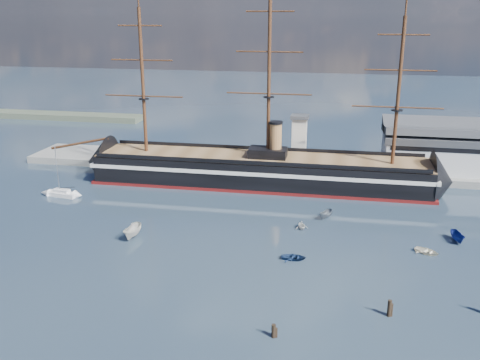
# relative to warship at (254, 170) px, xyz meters

# --- Properties ---
(ground) EXTENTS (600.00, 600.00, 0.00)m
(ground) POSITION_rel_warship_xyz_m (7.81, -20.00, -4.04)
(ground) COLOR #203043
(ground) RESTS_ON ground
(quay) EXTENTS (180.00, 18.00, 2.00)m
(quay) POSITION_rel_warship_xyz_m (17.81, 16.00, -4.04)
(quay) COLOR slate
(quay) RESTS_ON ground
(quay_tower) EXTENTS (5.00, 5.00, 15.00)m
(quay_tower) POSITION_rel_warship_xyz_m (10.81, 13.00, 5.72)
(quay_tower) COLOR silver
(quay_tower) RESTS_ON ground
(warship) EXTENTS (112.97, 17.26, 53.94)m
(warship) POSITION_rel_warship_xyz_m (0.00, 0.00, 0.00)
(warship) COLOR black
(warship) RESTS_ON ground
(sailboat) EXTENTS (8.43, 3.60, 13.06)m
(sailboat) POSITION_rel_warship_xyz_m (-46.01, -19.31, -3.21)
(sailboat) COLOR silver
(sailboat) RESTS_ON ground
(motorboat_a) EXTENTS (7.82, 3.03, 3.10)m
(motorboat_a) POSITION_rel_warship_xyz_m (-18.31, -40.30, -4.04)
(motorboat_a) COLOR beige
(motorboat_a) RESTS_ON ground
(motorboat_b) EXTENTS (1.34, 2.98, 1.36)m
(motorboat_b) POSITION_rel_warship_xyz_m (15.40, -44.02, -4.04)
(motorboat_b) COLOR navy
(motorboat_b) RESTS_ON ground
(motorboat_c) EXTENTS (5.80, 4.11, 2.19)m
(motorboat_c) POSITION_rel_warship_xyz_m (20.40, -21.52, -4.04)
(motorboat_c) COLOR slate
(motorboat_c) RESTS_ON ground
(motorboat_d) EXTENTS (5.62, 4.13, 1.89)m
(motorboat_d) POSITION_rel_warship_xyz_m (15.51, -28.74, -4.04)
(motorboat_d) COLOR silver
(motorboat_d) RESTS_ON ground
(motorboat_e) EXTENTS (2.52, 3.13, 1.37)m
(motorboat_e) POSITION_rel_warship_xyz_m (40.39, -36.29, -4.04)
(motorboat_e) COLOR silver
(motorboat_e) RESTS_ON ground
(motorboat_f) EXTENTS (6.40, 3.34, 2.43)m
(motorboat_f) POSITION_rel_warship_xyz_m (47.15, -29.28, -4.04)
(motorboat_f) COLOR navy
(motorboat_f) RESTS_ON ground
(piling_near_mid) EXTENTS (0.64, 0.64, 2.77)m
(piling_near_mid) POSITION_rel_warship_xyz_m (15.12, -69.78, -4.04)
(piling_near_mid) COLOR black
(piling_near_mid) RESTS_ON ground
(piling_near_right) EXTENTS (0.64, 0.64, 3.43)m
(piling_near_right) POSITION_rel_warship_xyz_m (31.73, -60.76, -4.04)
(piling_near_right) COLOR black
(piling_near_right) RESTS_ON ground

